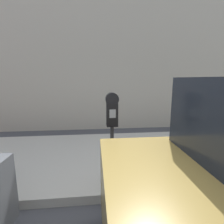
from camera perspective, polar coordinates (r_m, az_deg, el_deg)
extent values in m
cube|color=#BCB7AD|center=(4.08, 6.76, -13.83)|extent=(24.00, 2.80, 0.14)
cube|color=beige|center=(6.40, 1.92, 24.05)|extent=(24.00, 0.30, 6.47)
cylinder|color=#2D2D30|center=(2.75, 0.00, -13.97)|extent=(0.06, 0.06, 0.94)
cube|color=black|center=(2.55, 0.00, -0.79)|extent=(0.16, 0.15, 0.34)
cube|color=gray|center=(2.47, 0.19, -0.56)|extent=(0.09, 0.01, 0.12)
cylinder|color=black|center=(2.52, 0.00, 4.23)|extent=(0.19, 0.12, 0.19)
cylinder|color=black|center=(2.57, 20.30, -24.39)|extent=(0.62, 0.23, 0.62)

